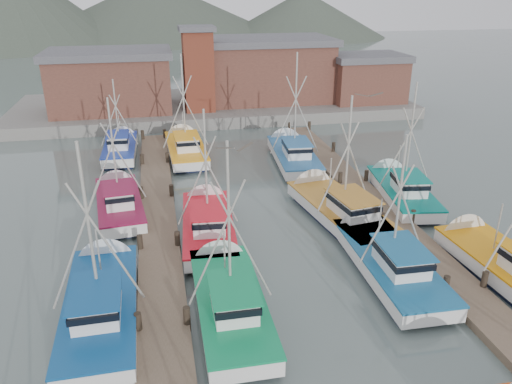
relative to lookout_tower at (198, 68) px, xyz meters
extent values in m
plane|color=#4C5B58|center=(2.00, -33.00, -5.55)|extent=(260.00, 260.00, 0.00)
cube|color=brown|center=(-5.00, -29.00, -5.35)|extent=(2.20, 46.00, 0.40)
cylinder|color=black|center=(-6.00, -35.00, -5.10)|extent=(0.30, 0.30, 1.50)
cylinder|color=black|center=(-6.00, -28.00, -5.10)|extent=(0.30, 0.30, 1.50)
cylinder|color=black|center=(-6.00, -21.00, -5.10)|extent=(0.30, 0.30, 1.50)
cylinder|color=black|center=(-6.00, -14.00, -5.10)|extent=(0.30, 0.30, 1.50)
cylinder|color=black|center=(-6.00, -7.00, -5.10)|extent=(0.30, 0.30, 1.50)
cylinder|color=black|center=(-4.00, -35.00, -5.10)|extent=(0.30, 0.30, 1.50)
cylinder|color=black|center=(-4.00, -28.00, -5.10)|extent=(0.30, 0.30, 1.50)
cylinder|color=black|center=(-4.00, -21.00, -5.10)|extent=(0.30, 0.30, 1.50)
cylinder|color=black|center=(-4.00, -14.00, -5.10)|extent=(0.30, 0.30, 1.50)
cylinder|color=black|center=(-4.00, -7.00, -5.10)|extent=(0.30, 0.30, 1.50)
cube|color=brown|center=(9.00, -29.00, -5.35)|extent=(2.20, 46.00, 0.40)
cylinder|color=black|center=(8.00, -35.00, -5.10)|extent=(0.30, 0.30, 1.50)
cylinder|color=black|center=(8.00, -28.00, -5.10)|extent=(0.30, 0.30, 1.50)
cylinder|color=black|center=(8.00, -21.00, -5.10)|extent=(0.30, 0.30, 1.50)
cylinder|color=black|center=(8.00, -14.00, -5.10)|extent=(0.30, 0.30, 1.50)
cylinder|color=black|center=(8.00, -7.00, -5.10)|extent=(0.30, 0.30, 1.50)
cylinder|color=black|center=(10.00, -35.00, -5.10)|extent=(0.30, 0.30, 1.50)
cylinder|color=black|center=(10.00, -28.00, -5.10)|extent=(0.30, 0.30, 1.50)
cylinder|color=black|center=(10.00, -21.00, -5.10)|extent=(0.30, 0.30, 1.50)
cylinder|color=black|center=(10.00, -14.00, -5.10)|extent=(0.30, 0.30, 1.50)
cylinder|color=black|center=(10.00, -7.00, -5.10)|extent=(0.30, 0.30, 1.50)
cube|color=slate|center=(2.00, 4.00, -4.95)|extent=(44.00, 16.00, 1.20)
cube|color=brown|center=(-9.00, 2.00, -1.60)|extent=(12.00, 8.00, 5.50)
cube|color=#5C5C61|center=(-9.00, 2.00, 1.50)|extent=(12.72, 8.48, 0.70)
cube|color=brown|center=(8.00, 4.00, -1.25)|extent=(14.00, 9.00, 6.20)
cube|color=#5C5C61|center=(8.00, 4.00, 2.20)|extent=(14.84, 9.54, 0.70)
cube|color=brown|center=(19.00, 1.00, -2.10)|extent=(8.00, 6.00, 4.50)
cube|color=#5C5C61|center=(19.00, 1.00, 0.50)|extent=(8.48, 6.36, 0.70)
cube|color=maroon|center=(0.00, 0.00, -0.35)|extent=(3.00, 3.00, 8.00)
cube|color=#5C5C61|center=(0.00, 0.00, 3.90)|extent=(3.60, 3.60, 0.50)
cone|color=#424B3E|center=(-38.00, 82.00, -5.55)|extent=(110.00, 110.00, 42.00)
cone|color=#424B3E|center=(-3.00, 97.00, -5.55)|extent=(140.00, 140.00, 30.00)
cone|color=#424B3E|center=(37.00, 87.00, -5.55)|extent=(90.00, 90.00, 24.00)
cube|color=#101736|center=(-2.06, -34.42, -5.50)|extent=(2.51, 7.58, 0.70)
cube|color=white|center=(-2.06, -34.42, -4.85)|extent=(2.85, 8.61, 0.80)
cube|color=#0B884F|center=(-2.06, -34.42, -4.47)|extent=(2.93, 8.70, 0.10)
cone|color=white|center=(-2.03, -30.13, -5.00)|extent=(2.69, 1.12, 2.69)
cube|color=white|center=(-2.07, -35.46, -3.90)|extent=(1.75, 2.59, 1.10)
cube|color=black|center=(-2.07, -35.46, -3.67)|extent=(1.86, 2.85, 0.28)
cube|color=#0B884F|center=(-2.07, -35.46, -3.31)|extent=(1.98, 3.02, 0.07)
cylinder|color=#A9A59B|center=(-2.06, -34.60, -0.90)|extent=(0.12, 0.12, 7.10)
cylinder|color=#A9A59B|center=(-2.61, -34.59, -1.73)|extent=(2.54, 0.10, 5.55)
cylinder|color=#A9A59B|center=(-1.51, -34.60, -1.73)|extent=(2.54, 0.10, 5.55)
cylinder|color=#A9A59B|center=(-2.05, -32.88, -3.25)|extent=(0.07, 0.07, 2.40)
cube|color=#101736|center=(6.31, -32.66, -5.50)|extent=(2.75, 7.98, 0.70)
cube|color=white|center=(6.31, -32.66, -4.85)|extent=(3.12, 9.06, 0.80)
cube|color=#165D8B|center=(6.31, -32.66, -4.47)|extent=(3.21, 9.16, 0.10)
cone|color=white|center=(6.40, -28.16, -5.00)|extent=(2.84, 1.16, 2.81)
cube|color=white|center=(6.28, -33.74, -3.90)|extent=(1.88, 2.74, 1.10)
cube|color=black|center=(6.28, -33.74, -3.67)|extent=(2.00, 3.01, 0.28)
cube|color=#165D8B|center=(6.28, -33.74, -3.31)|extent=(2.12, 3.19, 0.07)
cylinder|color=#A9A59B|center=(6.30, -32.84, -1.27)|extent=(0.13, 0.13, 6.36)
cylinder|color=#A9A59B|center=(5.73, -32.83, -2.02)|extent=(2.29, 0.14, 4.98)
cylinder|color=#A9A59B|center=(6.88, -32.85, -2.02)|extent=(2.29, 0.14, 4.98)
cylinder|color=#A9A59B|center=(6.34, -31.04, -3.25)|extent=(0.07, 0.07, 2.51)
cube|color=#101736|center=(-7.60, -33.53, -5.50)|extent=(2.73, 8.03, 0.70)
cube|color=white|center=(-7.60, -33.53, -4.85)|extent=(3.11, 9.12, 0.80)
cube|color=navy|center=(-7.60, -33.53, -4.47)|extent=(3.20, 9.22, 0.10)
cone|color=white|center=(-7.68, -28.99, -5.00)|extent=(2.85, 1.15, 2.83)
cube|color=white|center=(-7.58, -34.61, -3.90)|extent=(1.88, 2.75, 1.10)
cube|color=black|center=(-7.58, -34.61, -3.67)|extent=(2.00, 3.03, 0.28)
cube|color=navy|center=(-7.58, -34.61, -3.31)|extent=(2.12, 3.21, 0.07)
cylinder|color=#A9A59B|center=(-7.60, -33.71, -0.87)|extent=(0.14, 0.14, 7.16)
cylinder|color=#A9A59B|center=(-8.22, -33.72, -1.71)|extent=(2.57, 0.15, 5.60)
cylinder|color=#A9A59B|center=(-6.98, -33.70, -1.71)|extent=(2.57, 0.15, 5.60)
cylinder|color=#A9A59B|center=(-7.63, -31.89, -3.25)|extent=(0.08, 0.08, 2.72)
cube|color=#101736|center=(11.94, -34.58, -5.50)|extent=(3.05, 8.12, 0.70)
cone|color=white|center=(11.70, -30.05, -5.00)|extent=(2.92, 1.25, 2.87)
cylinder|color=#A9A59B|center=(11.85, -32.95, -3.25)|extent=(0.08, 0.08, 2.66)
cube|color=#101736|center=(-2.17, -26.75, -5.50)|extent=(2.97, 7.65, 0.70)
cube|color=white|center=(-2.17, -26.75, -4.85)|extent=(3.38, 8.70, 0.80)
cube|color=red|center=(-2.17, -26.75, -4.47)|extent=(3.46, 8.79, 0.10)
cone|color=white|center=(-1.86, -22.51, -5.00)|extent=(2.73, 1.29, 2.66)
cube|color=white|center=(-2.24, -27.77, -3.90)|extent=(1.90, 2.67, 1.10)
cube|color=black|center=(-2.24, -27.77, -3.67)|extent=(2.03, 2.93, 0.28)
cube|color=red|center=(-2.24, -27.77, -3.31)|extent=(2.15, 3.11, 0.07)
cylinder|color=#A9A59B|center=(-2.18, -26.92, -1.17)|extent=(0.13, 0.13, 6.55)
cylinder|color=#A9A59B|center=(-2.72, -26.89, -1.94)|extent=(2.35, 0.26, 5.12)
cylinder|color=#A9A59B|center=(-1.64, -26.96, -1.94)|extent=(2.35, 0.26, 5.12)
cylinder|color=#A9A59B|center=(-2.06, -25.23, -3.25)|extent=(0.07, 0.07, 2.38)
cube|color=#101736|center=(6.13, -26.36, -5.50)|extent=(3.97, 8.72, 0.70)
cube|color=white|center=(6.13, -26.36, -4.85)|extent=(4.51, 9.91, 0.80)
cube|color=#BB7C26|center=(6.13, -26.36, -4.47)|extent=(4.61, 10.02, 0.10)
cone|color=white|center=(5.41, -21.64, -5.00)|extent=(3.12, 1.54, 2.98)
cube|color=white|center=(6.30, -27.49, -3.90)|extent=(2.34, 3.12, 1.10)
cube|color=black|center=(6.30, -27.49, -3.67)|extent=(2.50, 3.42, 0.28)
cube|color=#BB7C26|center=(6.30, -27.49, -3.31)|extent=(2.65, 3.63, 0.07)
cylinder|color=#A9A59B|center=(6.16, -26.55, -1.04)|extent=(0.15, 0.15, 6.83)
cylinder|color=#A9A59B|center=(5.55, -26.64, -1.84)|extent=(2.44, 0.47, 5.34)
cylinder|color=#A9A59B|center=(6.76, -26.46, -1.84)|extent=(2.44, 0.47, 5.34)
cylinder|color=#A9A59B|center=(5.87, -24.66, -3.25)|extent=(0.09, 0.09, 2.67)
cube|color=#101736|center=(-7.35, -22.43, -5.50)|extent=(3.05, 7.25, 0.70)
cube|color=white|center=(-7.35, -22.43, -4.85)|extent=(3.47, 8.24, 0.80)
cube|color=maroon|center=(-7.35, -22.43, -4.47)|extent=(3.56, 8.33, 0.10)
cone|color=white|center=(-7.79, -18.45, -5.00)|extent=(2.60, 1.37, 2.50)
cube|color=white|center=(-7.24, -23.38, -3.90)|extent=(1.87, 2.56, 1.10)
cube|color=black|center=(-7.24, -23.38, -3.67)|extent=(2.00, 2.81, 0.28)
cube|color=maroon|center=(-7.24, -23.38, -3.31)|extent=(2.12, 2.98, 0.07)
cylinder|color=#A9A59B|center=(-7.33, -22.59, -1.22)|extent=(0.13, 0.13, 6.47)
cylinder|color=#A9A59B|center=(-7.88, -22.65, -1.98)|extent=(2.31, 0.35, 5.06)
cylinder|color=#A9A59B|center=(-6.79, -22.53, -1.98)|extent=(2.31, 0.35, 5.06)
cylinder|color=#A9A59B|center=(-7.51, -21.00, -3.25)|extent=(0.08, 0.08, 2.40)
cube|color=#101736|center=(11.28, -24.15, -5.50)|extent=(3.46, 7.54, 0.70)
cube|color=white|center=(11.28, -24.15, -4.85)|extent=(3.93, 8.57, 0.80)
cube|color=#017165|center=(11.28, -24.15, -4.47)|extent=(4.03, 8.66, 0.10)
cone|color=white|center=(11.90, -20.07, -5.00)|extent=(2.74, 1.48, 2.61)
cube|color=white|center=(11.13, -25.13, -3.90)|extent=(2.04, 2.70, 1.10)
cube|color=black|center=(11.13, -25.13, -3.67)|extent=(2.18, 2.96, 0.28)
cube|color=#017165|center=(11.13, -25.13, -3.31)|extent=(2.32, 3.14, 0.07)
cylinder|color=#A9A59B|center=(11.26, -24.32, -0.95)|extent=(0.14, 0.14, 6.99)
cylinder|color=#A9A59B|center=(10.71, -24.23, -1.78)|extent=(2.49, 0.47, 5.47)
cylinder|color=#A9A59B|center=(11.80, -24.40, -1.78)|extent=(2.49, 0.47, 5.47)
cylinder|color=#A9A59B|center=(11.50, -22.69, -3.25)|extent=(0.08, 0.08, 2.42)
cube|color=#101736|center=(-2.38, -11.91, -5.50)|extent=(2.76, 7.79, 0.70)
cube|color=white|center=(-2.38, -11.91, -4.85)|extent=(3.14, 8.86, 0.80)
cube|color=#FFA719|center=(-2.38, -11.91, -4.47)|extent=(3.23, 8.95, 0.10)
cone|color=white|center=(-2.52, -7.52, -5.00)|extent=(2.77, 1.19, 2.74)
cube|color=white|center=(-2.34, -12.96, -3.90)|extent=(1.85, 2.69, 1.10)
cube|color=black|center=(-2.34, -12.96, -3.67)|extent=(1.98, 2.95, 0.28)
cube|color=#FFA719|center=(-2.34, -12.96, -3.31)|extent=(2.10, 3.13, 0.07)
cylinder|color=#A9A59B|center=(-2.37, -12.08, -0.70)|extent=(0.13, 0.13, 7.50)
cylinder|color=#A9A59B|center=(-2.93, -12.10, -1.58)|extent=(2.68, 0.18, 5.86)
cylinder|color=#A9A59B|center=(-1.81, -12.06, -1.58)|extent=(2.68, 0.18, 5.86)
cylinder|color=#A9A59B|center=(-2.43, -10.33, -3.25)|extent=(0.07, 0.07, 2.45)
cube|color=#101736|center=(6.11, -15.33, -5.50)|extent=(3.18, 8.14, 0.70)
cube|color=white|center=(6.11, -15.33, -4.85)|extent=(3.62, 9.25, 0.80)
cube|color=#28649A|center=(6.11, -15.33, -4.47)|extent=(3.71, 9.34, 0.10)
cone|color=white|center=(6.45, -10.82, -5.00)|extent=(2.90, 1.31, 2.83)
cube|color=white|center=(6.02, -16.42, -3.90)|extent=(2.03, 2.84, 1.10)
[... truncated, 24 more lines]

